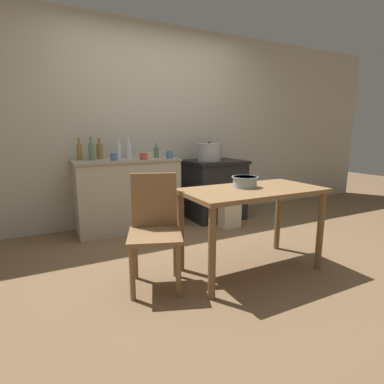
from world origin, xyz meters
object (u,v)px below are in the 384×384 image
Objects in this scene: bottle_center at (91,151)px; cup_right at (169,155)px; work_table at (252,201)px; stock_pot at (209,152)px; mixing_bowl_large at (245,181)px; bottle_center_right at (100,151)px; flour_sack at (230,214)px; bottle_left at (129,150)px; bottle_center_left at (156,152)px; bottle_far_left at (79,151)px; cup_mid_right at (114,157)px; chair at (155,227)px; bottle_mid_left at (119,151)px; stove at (214,189)px; cup_end_right at (144,156)px; cup_far_right at (149,155)px.

bottle_center is 2.82× the size of cup_right.
work_table is 1.60m from stock_pot.
mixing_bowl_large is 1.89m from bottle_center_right.
bottle_left reaches higher than flour_sack.
bottle_center_left is at bearing 0.08° from bottle_center.
stock_pot is 1.26× the size of bottle_far_left.
flour_sack is at bearing -30.56° from cup_right.
stock_pot is 1.27m from cup_mid_right.
chair is 1.58m from bottle_center.
bottle_mid_left reaches higher than cup_mid_right.
bottle_center reaches higher than cup_mid_right.
stove is 3.64× the size of mixing_bowl_large.
bottle_far_left is at bearing 178.34° from bottle_left.
bottle_center is (-1.04, 1.63, 0.36)m from work_table.
bottle_mid_left is 2.72× the size of cup_end_right.
cup_right is at bearing -11.96° from bottle_center.
stove is 1.40m from bottle_mid_left.
stove is at bearing 24.31° from stock_pot.
bottle_center_right is at bearing 164.86° from cup_far_right.
cup_mid_right is (0.34, -0.25, -0.06)m from bottle_far_left.
bottle_center_left is (-0.22, 1.55, 0.17)m from mixing_bowl_large.
bottle_mid_left is 0.36m from cup_far_right.
bottle_center_right is at bearing 154.97° from flour_sack.
stove is at bearing -5.63° from bottle_center_left.
chair is 1.66m from bottle_center_right.
bottle_far_left is 2.92× the size of cup_mid_right.
bottle_left is at bearing -4.74° from bottle_center_right.
bottle_left reaches higher than cup_end_right.
stock_pot is 1.62m from bottle_far_left.
bottle_mid_left is 2.77× the size of cup_mid_right.
bottle_center is at bearing -179.92° from bottle_center_left.
stock_pot is at bearing -7.61° from bottle_far_left.
flour_sack is at bearing -37.50° from bottle_center_left.
bottle_mid_left is at bearing -9.49° from bottle_center_right.
chair is at bearing -98.76° from bottle_left.
bottle_center_left is 0.21m from cup_right.
bottle_center_left is (0.34, -0.07, -0.03)m from bottle_left.
stock_pot is 1.33× the size of bottle_mid_left.
bottle_center reaches higher than work_table.
bottle_center_right is at bearing 146.29° from cup_end_right.
chair is 3.37× the size of bottle_left.
cup_far_right is (-0.22, 0.13, -0.01)m from cup_right.
stock_pot is (1.27, 1.35, 0.46)m from chair.
flour_sack is at bearing -25.03° from bottle_center_right.
cup_far_right is at bearing -18.63° from bottle_mid_left.
bottle_far_left is 2.73× the size of cup_right.
bottle_left reaches higher than work_table.
flour_sack is at bearing -20.61° from cup_end_right.
bottle_center_right is (-0.22, 0.04, 0.00)m from bottle_mid_left.
bottle_left is 0.46m from bottle_center.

